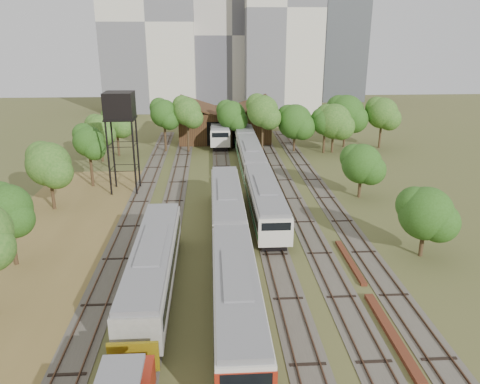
{
  "coord_description": "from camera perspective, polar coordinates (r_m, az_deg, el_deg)",
  "views": [
    {
      "loc": [
        -3.44,
        -26.69,
        18.73
      ],
      "look_at": [
        -0.5,
        20.61,
        2.5
      ],
      "focal_mm": 35.0,
      "sensor_mm": 36.0,
      "label": 1
    }
  ],
  "objects": [
    {
      "name": "tower_left",
      "position": [
        122.58,
        -11.03,
        19.64
      ],
      "size": [
        22.0,
        16.0,
        42.0
      ],
      "primitive_type": "cube",
      "color": "beige",
      "rests_on": "ground"
    },
    {
      "name": "tower_centre",
      "position": [
        126.81,
        -1.16,
        18.57
      ],
      "size": [
        20.0,
        18.0,
        36.0
      ],
      "primitive_type": "cube",
      "color": "#BCB5AB",
      "rests_on": "ground"
    },
    {
      "name": "tracks",
      "position": [
        55.03,
        -0.46,
        -0.95
      ],
      "size": [
        24.6,
        80.0,
        0.19
      ],
      "color": "#4C473D",
      "rests_on": "ground"
    },
    {
      "name": "water_tower",
      "position": [
        57.69,
        -14.46,
        9.85
      ],
      "size": [
        3.51,
        3.51,
        12.14
      ],
      "color": "black",
      "rests_on": "ground"
    },
    {
      "name": "ground",
      "position": [
        32.78,
        3.23,
        -15.97
      ],
      "size": [
        240.0,
        240.0,
        0.0
      ],
      "primitive_type": "plane",
      "color": "#475123",
      "rests_on": "ground"
    },
    {
      "name": "dry_grass_patch",
      "position": [
        42.01,
        -23.73,
        -9.28
      ],
      "size": [
        14.0,
        60.0,
        0.04
      ],
      "primitive_type": "cube",
      "color": "brown",
      "rests_on": "ground"
    },
    {
      "name": "tower_right",
      "position": [
        120.08,
        5.15,
        21.35
      ],
      "size": [
        18.0,
        16.0,
        48.0
      ],
      "primitive_type": "cube",
      "color": "beige",
      "rests_on": "ground"
    },
    {
      "name": "railcar_red_set",
      "position": [
        39.37,
        -1.13,
        -6.21
      ],
      "size": [
        3.09,
        34.58,
        3.82
      ],
      "color": "black",
      "rests_on": "ground"
    },
    {
      "name": "tower_far_right",
      "position": [
        141.8,
        12.27,
        16.58
      ],
      "size": [
        12.0,
        12.0,
        28.0
      ],
      "primitive_type": "cube",
      "color": "#414549",
      "rests_on": "ground"
    },
    {
      "name": "tree_band_right",
      "position": [
        56.54,
        15.13,
        3.46
      ],
      "size": [
        5.38,
        41.82,
        7.07
      ],
      "color": "#382616",
      "rests_on": "ground"
    },
    {
      "name": "railcar_rear",
      "position": [
        84.29,
        -2.54,
        7.53
      ],
      "size": [
        3.25,
        16.08,
        4.03
      ],
      "color": "black",
      "rests_on": "ground"
    },
    {
      "name": "tree_band_left",
      "position": [
        50.17,
        -22.87,
        1.84
      ],
      "size": [
        6.72,
        54.89,
        8.28
      ],
      "color": "#382616",
      "rests_on": "ground"
    },
    {
      "name": "railcar_green_set",
      "position": [
        65.39,
        1.33,
        4.1
      ],
      "size": [
        3.1,
        52.08,
        3.83
      ],
      "color": "black",
      "rests_on": "ground"
    },
    {
      "name": "maintenance_shed",
      "position": [
        86.16,
        -1.9,
        8.32
      ],
      "size": [
        16.45,
        11.55,
        7.58
      ],
      "color": "#3A2315",
      "rests_on": "ground"
    },
    {
      "name": "tree_band_far",
      "position": [
        77.51,
        4.97,
        9.2
      ],
      "size": [
        48.3,
        9.64,
        9.33
      ],
      "color": "#382616",
      "rests_on": "ground"
    },
    {
      "name": "old_grey_coach",
      "position": [
        36.27,
        -10.5,
        -8.79
      ],
      "size": [
        3.06,
        18.0,
        3.78
      ],
      "color": "black",
      "rests_on": "ground"
    },
    {
      "name": "rail_pile_far",
      "position": [
        41.55,
        13.26,
        -8.24
      ],
      "size": [
        0.5,
        7.92,
        0.26
      ],
      "primitive_type": "cube",
      "color": "brown",
      "rests_on": "ground"
    },
    {
      "name": "rail_pile_near",
      "position": [
        33.22,
        18.0,
        -16.14
      ],
      "size": [
        0.63,
        9.38,
        0.31
      ],
      "primitive_type": "cube",
      "color": "brown",
      "rests_on": "ground"
    }
  ]
}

